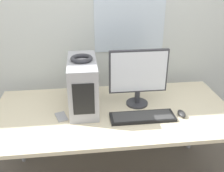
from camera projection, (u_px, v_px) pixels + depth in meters
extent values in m
cube|color=silver|center=(106.00, 11.00, 2.22)|extent=(8.00, 0.06, 2.70)
cube|color=beige|center=(114.00, 112.00, 1.99)|extent=(1.81, 0.87, 0.03)
cylinder|color=#99999E|center=(19.00, 131.00, 2.37)|extent=(0.04, 0.04, 0.68)
cylinder|color=#99999E|center=(193.00, 119.00, 2.55)|extent=(0.04, 0.04, 0.68)
cube|color=#9E9EA3|center=(83.00, 85.00, 1.95)|extent=(0.21, 0.47, 0.38)
cube|color=black|center=(84.00, 99.00, 1.74)|extent=(0.15, 0.00, 0.23)
torus|color=#333338|center=(82.00, 58.00, 1.86)|extent=(0.16, 0.16, 0.03)
cylinder|color=#333338|center=(137.00, 103.00, 2.07)|extent=(0.17, 0.17, 0.02)
cylinder|color=#333338|center=(137.00, 96.00, 2.05)|extent=(0.04, 0.04, 0.11)
cube|color=#333338|center=(138.00, 71.00, 1.96)|extent=(0.44, 0.03, 0.33)
cube|color=white|center=(139.00, 72.00, 1.94)|extent=(0.42, 0.00, 0.31)
cube|color=black|center=(142.00, 117.00, 1.88)|extent=(0.47, 0.16, 0.02)
cube|color=#383838|center=(143.00, 116.00, 1.88)|extent=(0.43, 0.13, 0.00)
ellipsoid|color=#2D2D2D|center=(182.00, 114.00, 1.91)|extent=(0.05, 0.10, 0.04)
cube|color=#99999E|center=(61.00, 117.00, 1.90)|extent=(0.11, 0.14, 0.01)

